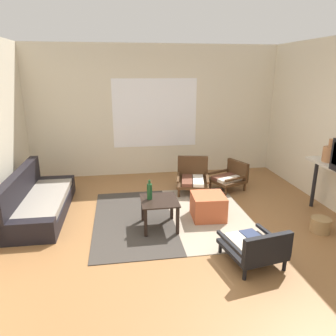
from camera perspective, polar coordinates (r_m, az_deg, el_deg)
ground_plane at (r=4.34m, az=2.64°, el=-13.04°), size 7.80×7.80×0.00m
far_wall_with_window at (r=6.82m, az=-2.41°, el=10.16°), size 5.60×0.13×2.70m
area_rug at (r=4.98m, az=0.71°, el=-8.77°), size 2.37×2.24×0.01m
couch at (r=5.39m, az=-22.43°, el=-5.63°), size 0.77×1.96×0.70m
coffee_table at (r=4.54m, az=-1.57°, el=-6.79°), size 0.52×0.57×0.43m
armchair_by_window at (r=5.95m, az=4.45°, el=-1.58°), size 0.70×0.75×0.62m
armchair_striped_foreground at (r=3.90m, az=15.44°, el=-13.56°), size 0.71×0.74×0.49m
armchair_corner at (r=6.13m, az=11.18°, el=-1.48°), size 0.71×0.70×0.53m
ottoman_orange at (r=4.91m, az=7.23°, el=-6.89°), size 0.51×0.51×0.38m
clay_vase at (r=5.36m, az=27.17°, el=2.33°), size 0.22×0.22×0.35m
glass_bottle at (r=4.49m, az=-3.34°, el=-4.18°), size 0.08×0.08×0.28m
wicker_basket at (r=5.01m, az=25.74°, el=-9.22°), size 0.27×0.27×0.20m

